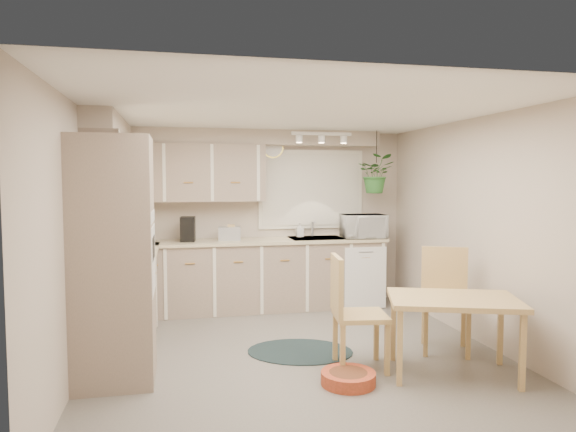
% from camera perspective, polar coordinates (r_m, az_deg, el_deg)
% --- Properties ---
extents(floor, '(4.20, 4.20, 0.00)m').
position_cam_1_polar(floor, '(5.33, 0.86, -14.96)').
color(floor, slate).
rests_on(floor, ground).
extents(ceiling, '(4.20, 4.20, 0.00)m').
position_cam_1_polar(ceiling, '(5.08, 0.88, 11.57)').
color(ceiling, white).
rests_on(ceiling, wall_back).
extents(wall_back, '(4.00, 0.04, 2.40)m').
position_cam_1_polar(wall_back, '(7.12, -2.93, -0.26)').
color(wall_back, '#B3A494').
rests_on(wall_back, floor).
extents(wall_front, '(4.00, 0.04, 2.40)m').
position_cam_1_polar(wall_front, '(3.07, 9.74, -6.04)').
color(wall_front, '#B3A494').
rests_on(wall_front, floor).
extents(wall_left, '(0.04, 4.20, 2.40)m').
position_cam_1_polar(wall_left, '(5.01, -22.03, -2.38)').
color(wall_left, '#B3A494').
rests_on(wall_left, floor).
extents(wall_right, '(0.04, 4.20, 2.40)m').
position_cam_1_polar(wall_right, '(5.85, 20.35, -1.45)').
color(wall_right, '#B3A494').
rests_on(wall_right, floor).
extents(base_cab_left, '(0.60, 1.85, 0.90)m').
position_cam_1_polar(base_cab_left, '(5.95, -17.50, -8.61)').
color(base_cab_left, gray).
rests_on(base_cab_left, floor).
extents(base_cab_back, '(3.60, 0.60, 0.90)m').
position_cam_1_polar(base_cab_back, '(6.89, -4.16, -6.70)').
color(base_cab_back, gray).
rests_on(base_cab_back, floor).
extents(counter_left, '(0.64, 1.89, 0.04)m').
position_cam_1_polar(counter_left, '(5.87, -17.50, -4.12)').
color(counter_left, beige).
rests_on(counter_left, base_cab_left).
extents(counter_back, '(3.64, 0.64, 0.04)m').
position_cam_1_polar(counter_back, '(6.81, -4.17, -2.83)').
color(counter_back, beige).
rests_on(counter_back, base_cab_back).
extents(oven_stack, '(0.65, 0.65, 2.10)m').
position_cam_1_polar(oven_stack, '(4.62, -18.80, -4.70)').
color(oven_stack, gray).
rests_on(oven_stack, floor).
extents(wall_oven_face, '(0.02, 0.56, 0.58)m').
position_cam_1_polar(wall_oven_face, '(4.59, -14.81, -4.67)').
color(wall_oven_face, silver).
rests_on(wall_oven_face, oven_stack).
extents(upper_cab_left, '(0.35, 2.00, 0.75)m').
position_cam_1_polar(upper_cab_left, '(5.95, -18.87, 4.70)').
color(upper_cab_left, gray).
rests_on(upper_cab_left, wall_left).
extents(upper_cab_back, '(2.00, 0.35, 0.75)m').
position_cam_1_polar(upper_cab_back, '(6.83, -11.04, 4.73)').
color(upper_cab_back, gray).
rests_on(upper_cab_back, wall_back).
extents(soffit_left, '(0.30, 2.00, 0.20)m').
position_cam_1_polar(soffit_left, '(5.98, -19.22, 9.25)').
color(soffit_left, '#B3A494').
rests_on(soffit_left, wall_left).
extents(soffit_back, '(3.60, 0.30, 0.20)m').
position_cam_1_polar(soffit_back, '(6.94, -4.41, 8.71)').
color(soffit_back, '#B3A494').
rests_on(soffit_back, wall_back).
extents(cooktop, '(0.52, 0.58, 0.02)m').
position_cam_1_polar(cooktop, '(5.30, -17.98, -4.73)').
color(cooktop, silver).
rests_on(cooktop, counter_left).
extents(range_hood, '(0.40, 0.60, 0.14)m').
position_cam_1_polar(range_hood, '(5.25, -18.30, 0.18)').
color(range_hood, silver).
rests_on(range_hood, upper_cab_left).
extents(window_blinds, '(1.40, 0.02, 1.00)m').
position_cam_1_polar(window_blinds, '(7.21, 2.60, 2.98)').
color(window_blinds, white).
rests_on(window_blinds, wall_back).
extents(window_frame, '(1.50, 0.02, 1.10)m').
position_cam_1_polar(window_frame, '(7.22, 2.58, 2.98)').
color(window_frame, silver).
rests_on(window_frame, wall_back).
extents(sink, '(0.70, 0.48, 0.10)m').
position_cam_1_polar(sink, '(7.00, 3.14, -2.80)').
color(sink, '#ABAEB3').
rests_on(sink, counter_back).
extents(dishwasher_front, '(0.58, 0.02, 0.83)m').
position_cam_1_polar(dishwasher_front, '(6.97, 8.61, -6.83)').
color(dishwasher_front, silver).
rests_on(dishwasher_front, base_cab_back).
extents(track_light_bar, '(0.80, 0.04, 0.04)m').
position_cam_1_polar(track_light_bar, '(6.74, 3.76, 9.11)').
color(track_light_bar, silver).
rests_on(track_light_bar, ceiling).
extents(wall_clock, '(0.30, 0.03, 0.30)m').
position_cam_1_polar(wall_clock, '(7.11, -1.71, 7.64)').
color(wall_clock, '#E0C64F').
rests_on(wall_clock, wall_back).
extents(dining_table, '(1.29, 1.06, 0.70)m').
position_cam_1_polar(dining_table, '(4.90, 17.84, -12.58)').
color(dining_table, tan).
rests_on(dining_table, floor).
extents(chair_left, '(0.55, 0.55, 1.04)m').
position_cam_1_polar(chair_left, '(4.83, 8.06, -10.54)').
color(chair_left, tan).
rests_on(chair_left, floor).
extents(chair_back, '(0.64, 0.64, 1.04)m').
position_cam_1_polar(chair_back, '(5.47, 17.11, -8.99)').
color(chair_back, tan).
rests_on(chair_back, floor).
extents(braided_rug, '(1.25, 1.06, 0.01)m').
position_cam_1_polar(braided_rug, '(5.35, 1.34, -14.80)').
color(braided_rug, black).
rests_on(braided_rug, floor).
extents(pet_bed, '(0.57, 0.57, 0.11)m').
position_cam_1_polar(pet_bed, '(4.59, 6.71, -17.46)').
color(pet_bed, '#C54127').
rests_on(pet_bed, floor).
extents(microwave, '(0.60, 0.35, 0.39)m').
position_cam_1_polar(microwave, '(7.08, 8.38, -0.84)').
color(microwave, silver).
rests_on(microwave, counter_back).
extents(soap_bottle, '(0.09, 0.21, 0.09)m').
position_cam_1_polar(soap_bottle, '(7.09, 1.32, -2.00)').
color(soap_bottle, silver).
rests_on(soap_bottle, counter_back).
extents(hanging_plant, '(0.64, 0.67, 0.41)m').
position_cam_1_polar(hanging_plant, '(7.12, 9.77, 4.17)').
color(hanging_plant, '#2B6628').
rests_on(hanging_plant, ceiling).
extents(coffee_maker, '(0.20, 0.24, 0.32)m').
position_cam_1_polar(coffee_maker, '(6.74, -11.07, -1.43)').
color(coffee_maker, black).
rests_on(coffee_maker, counter_back).
extents(toaster, '(0.31, 0.20, 0.18)m').
position_cam_1_polar(toaster, '(6.80, -6.51, -1.95)').
color(toaster, '#ABAEB3').
rests_on(toaster, counter_back).
extents(knife_block, '(0.10, 0.10, 0.20)m').
position_cam_1_polar(knife_block, '(6.83, -6.32, -1.80)').
color(knife_block, tan).
rests_on(knife_block, counter_back).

